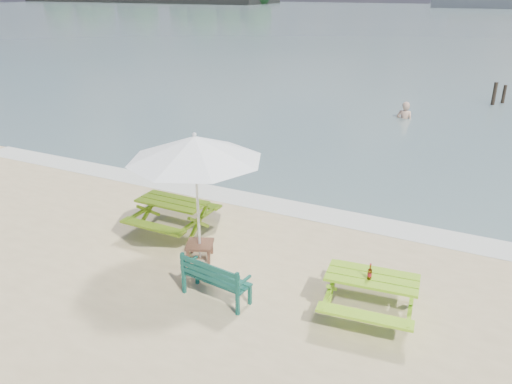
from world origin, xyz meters
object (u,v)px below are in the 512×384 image
at_px(picnic_table_right, 370,296).
at_px(park_bench, 216,286).
at_px(side_table, 200,250).
at_px(swimmer, 404,124).
at_px(picnic_table_left, 173,216).
at_px(patio_umbrella, 195,148).
at_px(beer_bottle, 370,274).

height_order(picnic_table_right, park_bench, park_bench).
height_order(side_table, swimmer, swimmer).
distance_m(picnic_table_left, park_bench, 2.87).
relative_size(picnic_table_left, park_bench, 1.33).
distance_m(picnic_table_left, patio_umbrella, 2.42).
bearing_deg(picnic_table_right, patio_umbrella, 175.18).
relative_size(picnic_table_left, beer_bottle, 6.35).
height_order(patio_umbrella, swimmer, patio_umbrella).
height_order(picnic_table_right, patio_umbrella, patio_umbrella).
distance_m(picnic_table_right, side_table, 3.54).
bearing_deg(beer_bottle, patio_umbrella, 173.72).
xyz_separation_m(picnic_table_right, swimmer, (-2.07, 13.87, -0.56)).
height_order(picnic_table_left, side_table, picnic_table_left).
bearing_deg(patio_umbrella, side_table, 0.00).
distance_m(patio_umbrella, beer_bottle, 3.83).
xyz_separation_m(beer_bottle, swimmer, (-2.04, 13.96, -1.02)).
xyz_separation_m(picnic_table_right, side_table, (-3.53, 0.30, -0.17)).
distance_m(park_bench, beer_bottle, 2.63).
bearing_deg(swimmer, picnic_table_left, -101.67).
xyz_separation_m(patio_umbrella, beer_bottle, (3.50, -0.38, -1.52)).
bearing_deg(picnic_table_right, park_bench, -163.05).
bearing_deg(beer_bottle, park_bench, -164.71).
height_order(side_table, beer_bottle, beer_bottle).
bearing_deg(side_table, picnic_table_left, 146.96).
bearing_deg(patio_umbrella, picnic_table_left, 146.96).
relative_size(picnic_table_right, patio_umbrella, 0.53).
distance_m(picnic_table_right, swimmer, 14.03).
xyz_separation_m(side_table, beer_bottle, (3.50, -0.38, 0.62)).
bearing_deg(swimmer, beer_bottle, -81.69).
distance_m(park_bench, side_table, 1.47).
relative_size(picnic_table_left, side_table, 2.56).
distance_m(side_table, swimmer, 13.65).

